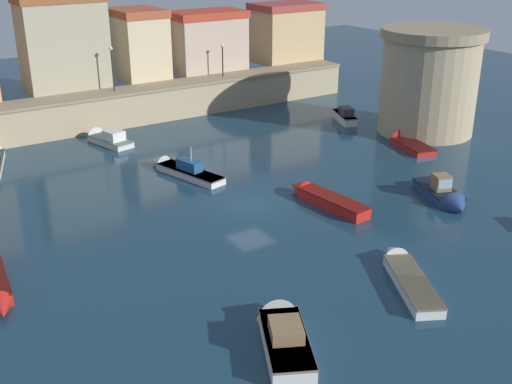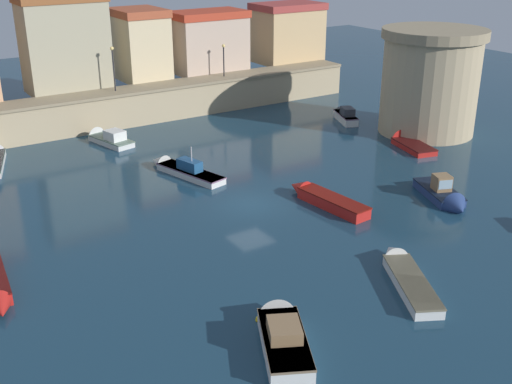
# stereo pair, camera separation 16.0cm
# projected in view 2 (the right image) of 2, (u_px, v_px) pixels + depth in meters

# --- Properties ---
(ground_plane) EXTENTS (120.31, 120.31, 0.00)m
(ground_plane) POSITION_uv_depth(u_px,v_px,m) (251.00, 204.00, 40.35)
(ground_plane) COLOR #19384C
(quay_wall) EXTENTS (48.27, 3.22, 3.11)m
(quay_wall) POSITION_uv_depth(u_px,v_px,m) (121.00, 107.00, 56.41)
(quay_wall) COLOR tan
(quay_wall) RESTS_ON ground
(old_town_backdrop) EXTENTS (48.86, 6.11, 8.69)m
(old_town_backdrop) POSITION_uv_depth(u_px,v_px,m) (98.00, 47.00, 57.50)
(old_town_backdrop) COLOR #A6A890
(old_town_backdrop) RESTS_ON ground
(fortress_tower) EXTENTS (8.64, 8.64, 8.79)m
(fortress_tower) POSITION_uv_depth(u_px,v_px,m) (430.00, 81.00, 53.15)
(fortress_tower) COLOR tan
(fortress_tower) RESTS_ON ground
(quay_lamp_1) EXTENTS (0.32, 0.32, 3.86)m
(quay_lamp_1) POSITION_uv_depth(u_px,v_px,m) (113.00, 62.00, 54.68)
(quay_lamp_1) COLOR black
(quay_lamp_1) RESTS_ON quay_wall
(quay_lamp_2) EXTENTS (0.32, 0.32, 3.07)m
(quay_lamp_2) POSITION_uv_depth(u_px,v_px,m) (224.00, 55.00, 60.44)
(quay_lamp_2) COLOR black
(quay_lamp_2) RESTS_ON quay_wall
(moored_boat_0) EXTENTS (2.87, 4.86, 1.62)m
(moored_boat_0) POSITION_uv_depth(u_px,v_px,m) (344.00, 115.00, 58.05)
(moored_boat_0) COLOR white
(moored_boat_0) RESTS_ON ground
(moored_boat_1) EXTENTS (2.93, 5.43, 1.67)m
(moored_boat_1) POSITION_uv_depth(u_px,v_px,m) (406.00, 142.00, 51.36)
(moored_boat_1) COLOR red
(moored_boat_1) RESTS_ON ground
(moored_boat_2) EXTENTS (3.55, 5.61, 2.12)m
(moored_boat_2) POSITION_uv_depth(u_px,v_px,m) (446.00, 196.00, 40.51)
(moored_boat_2) COLOR navy
(moored_boat_2) RESTS_ON ground
(moored_boat_3) EXTENTS (4.35, 6.54, 1.33)m
(moored_boat_3) POSITION_uv_depth(u_px,v_px,m) (405.00, 273.00, 31.64)
(moored_boat_3) COLOR white
(moored_boat_3) RESTS_ON ground
(moored_boat_4) EXTENTS (3.12, 7.28, 2.68)m
(moored_boat_4) POSITION_uv_depth(u_px,v_px,m) (181.00, 169.00, 45.38)
(moored_boat_4) COLOR silver
(moored_boat_4) RESTS_ON ground
(moored_boat_7) EXTENTS (2.81, 5.67, 1.78)m
(moored_boat_7) POSITION_uv_depth(u_px,v_px,m) (106.00, 138.00, 52.13)
(moored_boat_7) COLOR silver
(moored_boat_7) RESTS_ON ground
(moored_boat_9) EXTENTS (4.08, 5.83, 1.77)m
(moored_boat_9) POSITION_uv_depth(u_px,v_px,m) (281.00, 331.00, 26.76)
(moored_boat_9) COLOR white
(moored_boat_9) RESTS_ON ground
(moored_boat_10) EXTENTS (1.88, 6.70, 1.24)m
(moored_boat_10) POSITION_uv_depth(u_px,v_px,m) (323.00, 198.00, 40.30)
(moored_boat_10) COLOR red
(moored_boat_10) RESTS_ON ground
(mooring_buoy_0) EXTENTS (0.46, 0.46, 0.46)m
(mooring_buoy_0) POSITION_uv_depth(u_px,v_px,m) (260.00, 320.00, 28.37)
(mooring_buoy_0) COLOR yellow
(mooring_buoy_0) RESTS_ON ground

